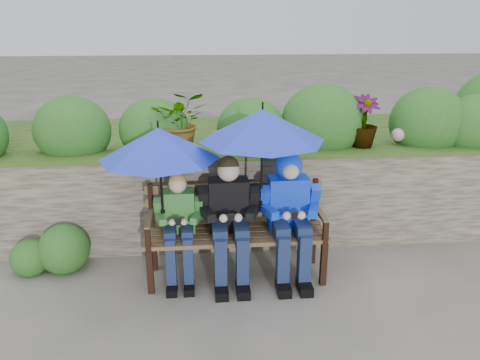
{
  "coord_description": "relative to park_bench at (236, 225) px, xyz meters",
  "views": [
    {
      "loc": [
        -0.36,
        -3.84,
        2.31
      ],
      "look_at": [
        0.0,
        0.1,
        0.95
      ],
      "focal_mm": 35.0,
      "sensor_mm": 36.0,
      "label": 1
    }
  ],
  "objects": [
    {
      "name": "umbrella_right",
      "position": [
        0.23,
        -0.08,
        0.96
      ],
      "size": [
        1.1,
        1.1,
        0.96
      ],
      "color": "blue",
      "rests_on": "ground"
    },
    {
      "name": "ground",
      "position": [
        0.04,
        -0.12,
        -0.5
      ],
      "size": [
        60.0,
        60.0,
        0.0
      ],
      "primitive_type": "plane",
      "color": "#545247",
      "rests_on": "ground"
    },
    {
      "name": "boy_right",
      "position": [
        0.49,
        -0.07,
        0.19
      ],
      "size": [
        0.55,
        0.66,
        1.18
      ],
      "color": "#070CE4",
      "rests_on": "ground"
    },
    {
      "name": "park_bench",
      "position": [
        0.0,
        0.0,
        0.0
      ],
      "size": [
        1.67,
        0.49,
        0.88
      ],
      "color": "black",
      "rests_on": "ground"
    },
    {
      "name": "garden_backdrop",
      "position": [
        0.04,
        1.48,
        0.13
      ],
      "size": [
        8.0,
        2.85,
        1.83
      ],
      "color": "#4E493B",
      "rests_on": "ground"
    },
    {
      "name": "boy_middle",
      "position": [
        -0.06,
        -0.08,
        0.14
      ],
      "size": [
        0.54,
        0.63,
        1.17
      ],
      "color": "black",
      "rests_on": "ground"
    },
    {
      "name": "boy_left",
      "position": [
        -0.52,
        -0.07,
        0.08
      ],
      "size": [
        0.43,
        0.5,
        1.02
      ],
      "color": "#357E2F",
      "rests_on": "ground"
    },
    {
      "name": "umbrella_left",
      "position": [
        -0.66,
        -0.08,
        0.82
      ],
      "size": [
        1.04,
        1.04,
        0.84
      ],
      "color": "blue",
      "rests_on": "ground"
    }
  ]
}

